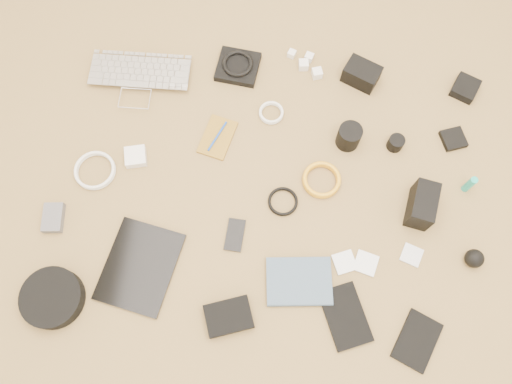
# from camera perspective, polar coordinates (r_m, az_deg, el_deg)

# --- Properties ---
(laptop) EXTENTS (0.37, 0.26, 0.03)m
(laptop) POSITION_cam_1_polar(r_m,az_deg,el_deg) (1.87, -13.30, 11.91)
(laptop) COLOR #BBBABF
(laptop) RESTS_ON ground
(headphone_pouch) EXTENTS (0.16, 0.15, 0.03)m
(headphone_pouch) POSITION_cam_1_polar(r_m,az_deg,el_deg) (1.87, -2.08, 14.10)
(headphone_pouch) COLOR black
(headphone_pouch) RESTS_ON ground
(headphones) EXTENTS (0.14, 0.14, 0.01)m
(headphones) POSITION_cam_1_polar(r_m,az_deg,el_deg) (1.85, -2.10, 14.45)
(headphones) COLOR black
(headphones) RESTS_ON headphone_pouch
(charger_a) EXTENTS (0.03, 0.03, 0.02)m
(charger_a) POSITION_cam_1_polar(r_m,az_deg,el_deg) (1.90, 4.11, 15.48)
(charger_a) COLOR white
(charger_a) RESTS_ON ground
(charger_b) EXTENTS (0.04, 0.04, 0.03)m
(charger_b) POSITION_cam_1_polar(r_m,az_deg,el_deg) (1.86, 6.99, 13.31)
(charger_b) COLOR white
(charger_b) RESTS_ON ground
(charger_c) EXTENTS (0.04, 0.04, 0.03)m
(charger_c) POSITION_cam_1_polar(r_m,az_deg,el_deg) (1.90, 6.08, 15.06)
(charger_c) COLOR white
(charger_c) RESTS_ON ground
(charger_d) EXTENTS (0.04, 0.04, 0.03)m
(charger_d) POSITION_cam_1_polar(r_m,az_deg,el_deg) (1.87, 5.45, 14.27)
(charger_d) COLOR white
(charger_d) RESTS_ON ground
(dslr_camera) EXTENTS (0.15, 0.13, 0.07)m
(dslr_camera) POSITION_cam_1_polar(r_m,az_deg,el_deg) (1.86, 11.96, 13.04)
(dslr_camera) COLOR black
(dslr_camera) RESTS_ON ground
(lens_pouch) EXTENTS (0.11, 0.12, 0.03)m
(lens_pouch) POSITION_cam_1_polar(r_m,az_deg,el_deg) (1.96, 22.79, 10.89)
(lens_pouch) COLOR black
(lens_pouch) RESTS_ON ground
(notebook_olive) EXTENTS (0.13, 0.17, 0.01)m
(notebook_olive) POSITION_cam_1_polar(r_m,az_deg,el_deg) (1.74, -4.42, 6.26)
(notebook_olive) COLOR olive
(notebook_olive) RESTS_ON ground
(pen_blue) EXTENTS (0.06, 0.12, 0.01)m
(pen_blue) POSITION_cam_1_polar(r_m,az_deg,el_deg) (1.73, -4.44, 6.38)
(pen_blue) COLOR #1541AD
(pen_blue) RESTS_ON notebook_olive
(cable_white_a) EXTENTS (0.11, 0.11, 0.01)m
(cable_white_a) POSITION_cam_1_polar(r_m,az_deg,el_deg) (1.78, 1.75, 8.96)
(cable_white_a) COLOR white
(cable_white_a) RESTS_ON ground
(lens_a) EXTENTS (0.10, 0.10, 0.09)m
(lens_a) POSITION_cam_1_polar(r_m,az_deg,el_deg) (1.72, 10.57, 6.26)
(lens_a) COLOR black
(lens_a) RESTS_ON ground
(lens_b) EXTENTS (0.07, 0.07, 0.05)m
(lens_b) POSITION_cam_1_polar(r_m,az_deg,el_deg) (1.77, 15.67, 5.42)
(lens_b) COLOR black
(lens_b) RESTS_ON ground
(card_reader) EXTENTS (0.10, 0.10, 0.02)m
(card_reader) POSITION_cam_1_polar(r_m,az_deg,el_deg) (1.85, 21.62, 5.65)
(card_reader) COLOR black
(card_reader) RESTS_ON ground
(power_brick) EXTENTS (0.08, 0.08, 0.03)m
(power_brick) POSITION_cam_1_polar(r_m,az_deg,el_deg) (1.74, -13.59, 3.96)
(power_brick) COLOR white
(power_brick) RESTS_ON ground
(cable_white_b) EXTENTS (0.17, 0.17, 0.01)m
(cable_white_b) POSITION_cam_1_polar(r_m,az_deg,el_deg) (1.77, -17.87, 2.29)
(cable_white_b) COLOR white
(cable_white_b) RESTS_ON ground
(cable_black) EXTENTS (0.12, 0.12, 0.01)m
(cable_black) POSITION_cam_1_polar(r_m,az_deg,el_deg) (1.65, 3.08, -1.14)
(cable_black) COLOR black
(cable_black) RESTS_ON ground
(cable_yellow) EXTENTS (0.16, 0.16, 0.01)m
(cable_yellow) POSITION_cam_1_polar(r_m,az_deg,el_deg) (1.68, 7.47, 1.30)
(cable_yellow) COLOR gold
(cable_yellow) RESTS_ON ground
(flash) EXTENTS (0.10, 0.15, 0.10)m
(flash) POSITION_cam_1_polar(r_m,az_deg,el_deg) (1.68, 18.44, -1.40)
(flash) COLOR black
(flash) RESTS_ON ground
(lens_cleaner) EXTENTS (0.03, 0.03, 0.08)m
(lens_cleaner) POSITION_cam_1_polar(r_m,az_deg,el_deg) (1.77, 23.21, 0.81)
(lens_cleaner) COLOR teal
(lens_cleaner) RESTS_ON ground
(battery_charger) EXTENTS (0.07, 0.10, 0.03)m
(battery_charger) POSITION_cam_1_polar(r_m,az_deg,el_deg) (1.75, -22.16, -2.75)
(battery_charger) COLOR #505055
(battery_charger) RESTS_ON ground
(tablet) EXTENTS (0.26, 0.31, 0.01)m
(tablet) POSITION_cam_1_polar(r_m,az_deg,el_deg) (1.63, -13.12, -8.29)
(tablet) COLOR black
(tablet) RESTS_ON ground
(phone) EXTENTS (0.06, 0.11, 0.01)m
(phone) POSITION_cam_1_polar(r_m,az_deg,el_deg) (1.61, -2.43, -4.93)
(phone) COLOR black
(phone) RESTS_ON ground
(filter_case_left) EXTENTS (0.09, 0.09, 0.01)m
(filter_case_left) POSITION_cam_1_polar(r_m,az_deg,el_deg) (1.61, 10.08, -7.92)
(filter_case_left) COLOR silver
(filter_case_left) RESTS_ON ground
(filter_case_mid) EXTENTS (0.08, 0.08, 0.01)m
(filter_case_mid) POSITION_cam_1_polar(r_m,az_deg,el_deg) (1.63, 12.44, -7.95)
(filter_case_mid) COLOR silver
(filter_case_mid) RESTS_ON ground
(filter_case_right) EXTENTS (0.08, 0.08, 0.01)m
(filter_case_right) POSITION_cam_1_polar(r_m,az_deg,el_deg) (1.67, 17.35, -6.90)
(filter_case_right) COLOR silver
(filter_case_right) RESTS_ON ground
(air_blower) EXTENTS (0.07, 0.07, 0.06)m
(air_blower) POSITION_cam_1_polar(r_m,az_deg,el_deg) (1.71, 23.68, -6.97)
(air_blower) COLOR black
(air_blower) RESTS_ON ground
(headphone_case) EXTENTS (0.21, 0.21, 0.05)m
(headphone_case) POSITION_cam_1_polar(r_m,az_deg,el_deg) (1.67, -22.23, -11.14)
(headphone_case) COLOR black
(headphone_case) RESTS_ON ground
(drive_case) EXTENTS (0.16, 0.14, 0.03)m
(drive_case) POSITION_cam_1_polar(r_m,az_deg,el_deg) (1.55, -3.14, -14.04)
(drive_case) COLOR black
(drive_case) RESTS_ON ground
(paperback) EXTENTS (0.22, 0.17, 0.02)m
(paperback) POSITION_cam_1_polar(r_m,az_deg,el_deg) (1.57, 5.06, -12.87)
(paperback) COLOR #3E5269
(paperback) RESTS_ON ground
(notebook_black_a) EXTENTS (0.18, 0.22, 0.01)m
(notebook_black_a) POSITION_cam_1_polar(r_m,az_deg,el_deg) (1.59, 10.17, -13.79)
(notebook_black_a) COLOR black
(notebook_black_a) RESTS_ON ground
(notebook_black_b) EXTENTS (0.16, 0.19, 0.01)m
(notebook_black_b) POSITION_cam_1_polar(r_m,az_deg,el_deg) (1.63, 17.92, -15.85)
(notebook_black_b) COLOR black
(notebook_black_b) RESTS_ON ground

